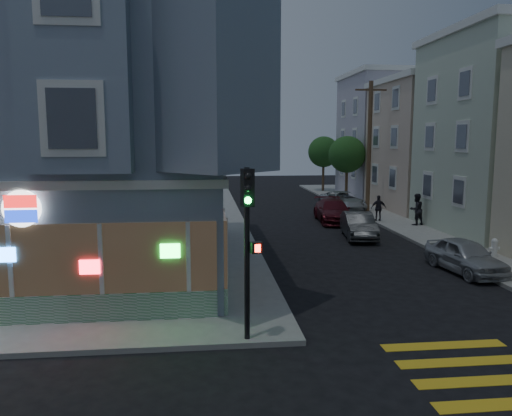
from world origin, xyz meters
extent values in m
plane|color=black|center=(0.00, 0.00, 0.00)|extent=(120.00, 120.00, 0.00)
cube|color=slate|center=(-6.00, 11.00, 5.65)|extent=(14.00, 14.00, 11.00)
cube|color=silver|center=(-6.00, 11.00, 4.00)|extent=(14.30, 14.30, 0.25)
cylinder|color=white|center=(-4.40, 3.87, 3.40)|extent=(1.00, 0.12, 1.00)
cube|color=beige|center=(19.50, 25.00, 4.65)|extent=(12.00, 8.60, 9.00)
cube|color=#B1A9BA|center=(19.50, 34.00, 5.40)|extent=(12.00, 8.60, 10.50)
cylinder|color=#4C3826|center=(12.00, 24.00, 4.65)|extent=(0.30, 0.30, 9.00)
cube|color=#4C3826|center=(12.00, 24.00, 8.55)|extent=(2.20, 0.12, 0.12)
cylinder|color=#4C3826|center=(12.20, 30.00, 1.75)|extent=(0.24, 0.24, 3.20)
sphere|color=#1C4A1A|center=(12.20, 30.00, 3.95)|extent=(3.00, 3.00, 3.00)
cylinder|color=#4C3826|center=(12.20, 38.00, 1.75)|extent=(0.24, 0.24, 3.20)
sphere|color=#1C4A1A|center=(12.20, 38.00, 3.95)|extent=(3.00, 3.00, 3.00)
imported|color=black|center=(13.00, 18.14, 1.09)|extent=(1.09, 0.96, 1.87)
imported|color=#26232C|center=(11.30, 19.81, 0.95)|extent=(0.99, 0.54, 1.60)
imported|color=#B1B4B9|center=(10.67, 8.26, 0.67)|extent=(1.97, 4.09, 1.34)
imported|color=#343739|center=(8.60, 15.34, 0.68)|extent=(2.00, 4.30, 1.37)
imported|color=#52121B|center=(8.60, 20.54, 0.71)|extent=(2.34, 5.02, 1.42)
imported|color=#AEB5B9|center=(10.70, 25.74, 0.68)|extent=(2.80, 5.13, 1.36)
cylinder|color=black|center=(1.51, 2.30, 2.35)|extent=(0.14, 0.14, 4.41)
cube|color=black|center=(1.51, 2.11, 4.07)|extent=(0.34, 0.32, 0.93)
sphere|color=black|center=(1.51, 1.97, 4.36)|extent=(0.18, 0.18, 0.18)
sphere|color=black|center=(1.51, 1.97, 4.07)|extent=(0.18, 0.18, 0.18)
sphere|color=#19F23F|center=(1.51, 1.97, 3.78)|extent=(0.18, 0.18, 0.18)
cube|color=black|center=(1.73, 2.14, 2.57)|extent=(0.32, 0.25, 0.28)
cube|color=#FF2614|center=(1.73, 2.04, 2.57)|extent=(0.19, 0.02, 0.19)
cylinder|color=white|center=(13.00, 10.07, 0.46)|extent=(0.25, 0.25, 0.63)
sphere|color=white|center=(13.00, 10.07, 0.83)|extent=(0.27, 0.27, 0.27)
cylinder|color=white|center=(13.00, 10.07, 0.52)|extent=(0.47, 0.13, 0.13)
camera|label=1|loc=(0.44, -9.91, 5.26)|focal=35.00mm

